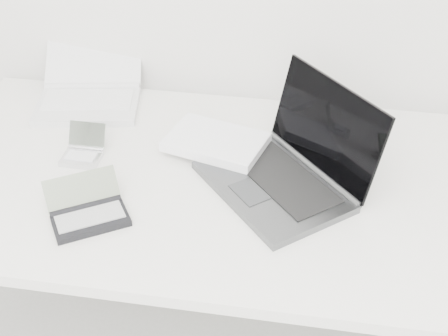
% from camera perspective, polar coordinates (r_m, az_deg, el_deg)
% --- Properties ---
extents(desk, '(1.60, 0.80, 0.73)m').
position_cam_1_polar(desk, '(1.55, 1.34, -2.42)').
color(desk, white).
rests_on(desk, ground).
extents(laptop_large, '(0.55, 0.47, 0.24)m').
position_cam_1_polar(laptop_large, '(1.52, 3.90, 0.66)').
color(laptop_large, '#505255').
rests_on(laptop_large, desk).
extents(netbook_open_white, '(0.34, 0.39, 0.13)m').
position_cam_1_polar(netbook_open_white, '(1.87, -12.18, 6.80)').
color(netbook_open_white, silver).
rests_on(netbook_open_white, desk).
extents(pda_silver, '(0.10, 0.11, 0.07)m').
position_cam_1_polar(pda_silver, '(1.63, -12.75, 1.47)').
color(pda_silver, silver).
rests_on(pda_silver, desk).
extents(palmtop_charcoal, '(0.21, 0.21, 0.08)m').
position_cam_1_polar(palmtop_charcoal, '(1.43, -12.30, -4.00)').
color(palmtop_charcoal, black).
rests_on(palmtop_charcoal, desk).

